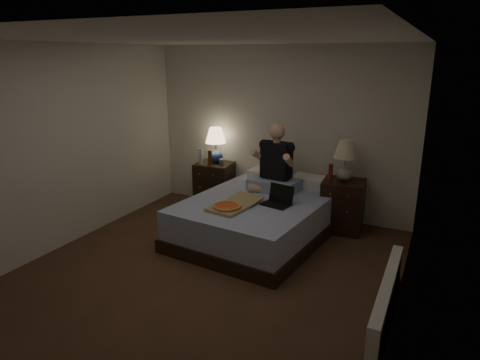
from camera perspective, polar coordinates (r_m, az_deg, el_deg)
The scene contains 19 objects.
floor at distance 4.91m, azimuth -4.67°, elevation -12.27°, with size 4.00×4.50×0.00m, color brown.
ceiling at distance 4.32m, azimuth -5.48°, elevation 18.28°, with size 4.00×4.50×0.00m, color white.
wall_back at distance 6.45m, azimuth 5.26°, elevation 6.48°, with size 4.00×2.50×0.00m, color silver.
wall_front at distance 2.87m, azimuth -28.81°, elevation -8.35°, with size 4.00×2.50×0.00m, color silver.
wall_left at distance 5.72m, azimuth -22.60°, elevation 4.01°, with size 4.50×2.50×0.00m, color silver.
wall_right at distance 3.87m, azimuth 21.39°, elevation -1.34°, with size 4.50×2.50×0.00m, color silver.
bed at distance 5.71m, azimuth 2.45°, elevation -5.06°, with size 1.60×2.14×0.53m, color #536AA7.
nightstand_left at distance 6.83m, azimuth -3.39°, elevation -0.63°, with size 0.55×0.49×0.71m, color black.
nightstand_right at distance 6.05m, azimuth 13.49°, elevation -3.36°, with size 0.55×0.49×0.71m, color black.
lamp_left at distance 6.71m, azimuth -3.25°, elevation 4.65°, with size 0.32×0.32×0.56m, color navy, non-canonical shape.
lamp_right at distance 5.88m, azimuth 13.88°, elevation 2.53°, with size 0.32×0.32×0.56m, color #97978F, non-canonical shape.
water_bottle at distance 6.66m, azimuth -5.26°, elevation 3.16°, with size 0.07×0.07×0.25m, color silver.
soda_can at distance 6.59m, azimuth -2.51°, elevation 2.39°, with size 0.07×0.07×0.10m, color #A2A19D.
beer_bottle_left at distance 6.60m, azimuth -4.04°, elevation 2.98°, with size 0.06×0.06×0.23m, color #5E280D.
beer_bottle_right at distance 5.88m, azimuth 11.98°, elevation 1.00°, with size 0.06×0.06×0.23m, color #621F0E.
person at distance 5.85m, azimuth 4.65°, elevation 2.97°, with size 0.66×0.52×0.93m, color black, non-canonical shape.
laptop at distance 5.35m, azimuth 4.85°, elevation -2.17°, with size 0.34×0.28×0.24m, color black, non-canonical shape.
pizza_box at distance 5.19m, azimuth -1.76°, elevation -3.64°, with size 0.40×0.76×0.08m, color tan, non-canonical shape.
radiator at distance 4.27m, azimuth 18.90°, elevation -14.85°, with size 0.10×1.60×0.40m, color silver.
Camera 1 is at (2.22, -3.70, 2.35)m, focal length 32.00 mm.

